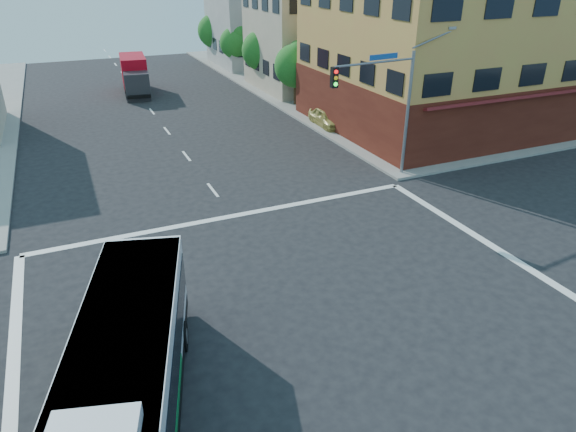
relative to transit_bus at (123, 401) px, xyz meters
name	(u,v)px	position (x,y,z in m)	size (l,w,h in m)	color
ground	(321,330)	(6.59, 2.29, -1.66)	(120.00, 120.00, 0.00)	black
sidewalk_ne	(454,70)	(41.59, 37.29, -1.59)	(50.00, 50.00, 0.15)	gray
corner_building_ne	(453,44)	(26.58, 20.77, 4.23)	(18.10, 15.44, 14.00)	#B79341
building_east_near	(319,39)	(23.57, 36.27, 2.85)	(12.06, 10.06, 9.00)	tan
building_east_far	(265,20)	(23.57, 50.27, 3.35)	(12.06, 10.06, 10.00)	#A4A49F
signal_mast_ne	(385,93)	(15.67, 12.91, 3.32)	(7.91, 1.13, 8.07)	gray
street_tree_a	(297,63)	(18.50, 30.21, 1.93)	(3.60, 3.60, 5.53)	#361F13
street_tree_b	(262,48)	(18.50, 38.21, 2.09)	(3.80, 3.80, 5.79)	#361F13
street_tree_c	(236,41)	(18.50, 46.21, 1.80)	(3.40, 3.40, 5.29)	#361F13
street_tree_d	(215,29)	(18.50, 54.21, 2.22)	(4.00, 4.00, 6.03)	#361F13
transit_bus	(123,401)	(0.00, 0.00, 0.00)	(5.49, 11.70, 3.40)	black
box_truck	(135,76)	(6.53, 40.58, -0.05)	(2.83, 7.54, 3.32)	#29292E
parked_car	(327,118)	(17.93, 23.47, -0.96)	(1.65, 4.10, 1.40)	tan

